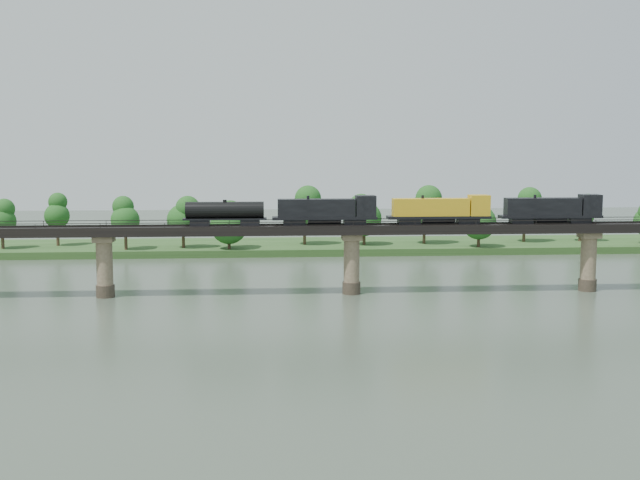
{
  "coord_description": "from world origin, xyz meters",
  "views": [
    {
      "loc": [
        -14.36,
        -99.58,
        24.8
      ],
      "look_at": [
        -5.21,
        30.0,
        9.0
      ],
      "focal_mm": 45.0,
      "sensor_mm": 36.0,
      "label": 1
    }
  ],
  "objects": [
    {
      "name": "ground",
      "position": [
        0.0,
        0.0,
        0.0
      ],
      "size": [
        400.0,
        400.0,
        0.0
      ],
      "primitive_type": "plane",
      "color": "#354334",
      "rests_on": "ground"
    },
    {
      "name": "freight_train",
      "position": [
        8.23,
        30.0,
        13.77
      ],
      "size": [
        69.01,
        2.69,
        4.75
      ],
      "color": "black",
      "rests_on": "bridge"
    },
    {
      "name": "far_treeline",
      "position": [
        -8.21,
        80.52,
        8.83
      ],
      "size": [
        289.06,
        17.54,
        13.6
      ],
      "color": "#382619",
      "rests_on": "far_bank"
    },
    {
      "name": "far_bank",
      "position": [
        0.0,
        85.0,
        0.8
      ],
      "size": [
        300.0,
        24.0,
        1.6
      ],
      "primitive_type": "cube",
      "color": "#26491D",
      "rests_on": "ground"
    },
    {
      "name": "bridge",
      "position": [
        0.0,
        30.0,
        5.46
      ],
      "size": [
        236.0,
        30.0,
        11.5
      ],
      "color": "#473A2D",
      "rests_on": "ground"
    },
    {
      "name": "bridge_superstructure",
      "position": [
        0.0,
        30.0,
        11.79
      ],
      "size": [
        220.0,
        4.9,
        0.75
      ],
      "color": "black",
      "rests_on": "bridge"
    }
  ]
}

